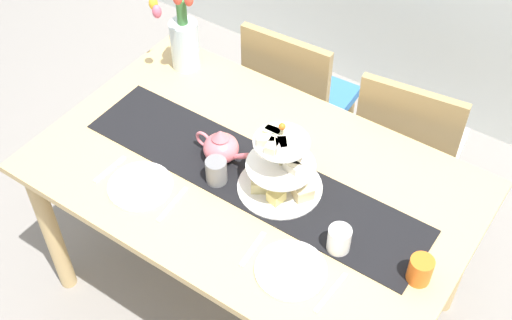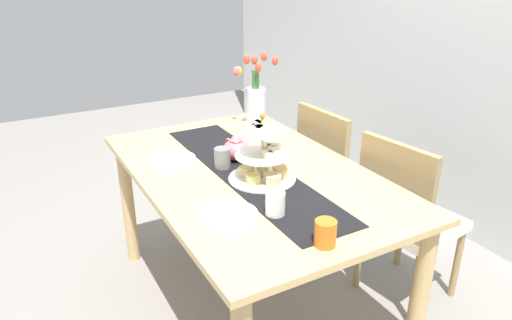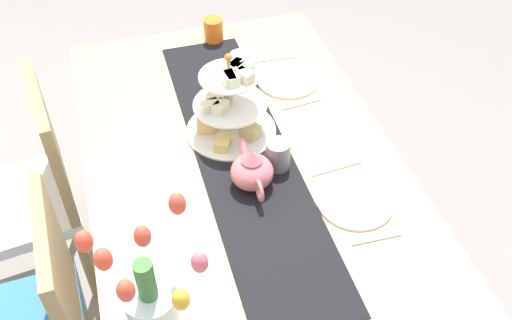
{
  "view_description": "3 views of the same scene",
  "coord_description": "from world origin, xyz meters",
  "px_view_note": "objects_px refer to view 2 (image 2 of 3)",
  "views": [
    {
      "loc": [
        0.92,
        -1.32,
        2.54
      ],
      "look_at": [
        -0.01,
        0.04,
        0.81
      ],
      "focal_mm": 46.79,
      "sensor_mm": 36.0,
      "label": 1
    },
    {
      "loc": [
        1.77,
        -0.96,
        1.68
      ],
      "look_at": [
        0.09,
        -0.01,
        0.87
      ],
      "focal_mm": 33.32,
      "sensor_mm": 36.0,
      "label": 2
    },
    {
      "loc": [
        -1.31,
        0.33,
        2.06
      ],
      "look_at": [
        -0.06,
        -0.03,
        0.8
      ],
      "focal_mm": 40.74,
      "sensor_mm": 36.0,
      "label": 3
    }
  ],
  "objects_px": {
    "fork_left": "(162,150)",
    "knife_left": "(183,170)",
    "fork_right": "(213,200)",
    "mug_orange": "(325,233)",
    "mug_white_text": "(275,204)",
    "chair_right": "(405,214)",
    "dining_table": "(250,191)",
    "dinner_plate_right": "(229,215)",
    "tulip_vase": "(255,99)",
    "dinner_plate_left": "(172,159)",
    "knife_right": "(246,233)",
    "tiered_cake_stand": "(263,158)",
    "mug_grey": "(222,158)",
    "teapot": "(236,149)",
    "chair_left": "(335,173)"
  },
  "relations": [
    {
      "from": "fork_right",
      "to": "knife_right",
      "type": "xyz_separation_m",
      "value": [
        0.29,
        0.0,
        0.0
      ]
    },
    {
      "from": "chair_right",
      "to": "mug_grey",
      "type": "height_order",
      "value": "chair_right"
    },
    {
      "from": "fork_right",
      "to": "mug_orange",
      "type": "distance_m",
      "value": 0.53
    },
    {
      "from": "dinner_plate_left",
      "to": "knife_left",
      "type": "height_order",
      "value": "dinner_plate_left"
    },
    {
      "from": "teapot",
      "to": "mug_grey",
      "type": "distance_m",
      "value": 0.11
    },
    {
      "from": "tulip_vase",
      "to": "fork_left",
      "type": "relative_size",
      "value": 2.87
    },
    {
      "from": "dining_table",
      "to": "tulip_vase",
      "type": "relative_size",
      "value": 3.64
    },
    {
      "from": "dinner_plate_left",
      "to": "teapot",
      "type": "bearing_deg",
      "value": 60.98
    },
    {
      "from": "fork_right",
      "to": "mug_white_text",
      "type": "xyz_separation_m",
      "value": [
        0.22,
        0.16,
        0.04
      ]
    },
    {
      "from": "dinner_plate_left",
      "to": "mug_white_text",
      "type": "xyz_separation_m",
      "value": [
        0.7,
        0.16,
        0.04
      ]
    },
    {
      "from": "dinner_plate_right",
      "to": "mug_grey",
      "type": "height_order",
      "value": "mug_grey"
    },
    {
      "from": "chair_right",
      "to": "mug_orange",
      "type": "relative_size",
      "value": 9.58
    },
    {
      "from": "teapot",
      "to": "fork_right",
      "type": "distance_m",
      "value": 0.43
    },
    {
      "from": "dinner_plate_left",
      "to": "mug_grey",
      "type": "distance_m",
      "value": 0.27
    },
    {
      "from": "knife_right",
      "to": "chair_left",
      "type": "bearing_deg",
      "value": 126.45
    },
    {
      "from": "knife_right",
      "to": "mug_white_text",
      "type": "distance_m",
      "value": 0.18
    },
    {
      "from": "tulip_vase",
      "to": "mug_grey",
      "type": "distance_m",
      "value": 0.68
    },
    {
      "from": "chair_left",
      "to": "mug_white_text",
      "type": "bearing_deg",
      "value": -51.26
    },
    {
      "from": "chair_right",
      "to": "teapot",
      "type": "distance_m",
      "value": 0.91
    },
    {
      "from": "knife_right",
      "to": "mug_white_text",
      "type": "height_order",
      "value": "mug_white_text"
    },
    {
      "from": "mug_grey",
      "to": "dinner_plate_left",
      "type": "bearing_deg",
      "value": -139.49
    },
    {
      "from": "fork_right",
      "to": "mug_orange",
      "type": "height_order",
      "value": "mug_orange"
    },
    {
      "from": "dinner_plate_right",
      "to": "mug_orange",
      "type": "height_order",
      "value": "mug_orange"
    },
    {
      "from": "dinner_plate_right",
      "to": "mug_white_text",
      "type": "bearing_deg",
      "value": 63.54
    },
    {
      "from": "knife_left",
      "to": "mug_white_text",
      "type": "relative_size",
      "value": 1.79
    },
    {
      "from": "dinner_plate_right",
      "to": "tulip_vase",
      "type": "bearing_deg",
      "value": 145.64
    },
    {
      "from": "tiered_cake_stand",
      "to": "mug_orange",
      "type": "xyz_separation_m",
      "value": [
        0.56,
        -0.08,
        -0.06
      ]
    },
    {
      "from": "tiered_cake_stand",
      "to": "mug_white_text",
      "type": "relative_size",
      "value": 3.2
    },
    {
      "from": "knife_left",
      "to": "knife_right",
      "type": "relative_size",
      "value": 1.0
    },
    {
      "from": "fork_left",
      "to": "knife_left",
      "type": "relative_size",
      "value": 0.88
    },
    {
      "from": "fork_left",
      "to": "dinner_plate_right",
      "type": "relative_size",
      "value": 0.65
    },
    {
      "from": "dinner_plate_left",
      "to": "mug_grey",
      "type": "relative_size",
      "value": 2.42
    },
    {
      "from": "chair_right",
      "to": "fork_left",
      "type": "height_order",
      "value": "chair_right"
    },
    {
      "from": "knife_left",
      "to": "mug_white_text",
      "type": "distance_m",
      "value": 0.58
    },
    {
      "from": "dinner_plate_right",
      "to": "mug_grey",
      "type": "relative_size",
      "value": 2.42
    },
    {
      "from": "chair_left",
      "to": "knife_right",
      "type": "bearing_deg",
      "value": -53.55
    },
    {
      "from": "chair_left",
      "to": "fork_left",
      "type": "relative_size",
      "value": 6.07
    },
    {
      "from": "tiered_cake_stand",
      "to": "mug_grey",
      "type": "distance_m",
      "value": 0.24
    },
    {
      "from": "chair_right",
      "to": "dining_table",
      "type": "bearing_deg",
      "value": -113.93
    },
    {
      "from": "mug_white_text",
      "to": "mug_orange",
      "type": "distance_m",
      "value": 0.27
    },
    {
      "from": "dinner_plate_left",
      "to": "knife_left",
      "type": "bearing_deg",
      "value": 0.0
    },
    {
      "from": "chair_right",
      "to": "tiered_cake_stand",
      "type": "distance_m",
      "value": 0.83
    },
    {
      "from": "tiered_cake_stand",
      "to": "mug_grey",
      "type": "height_order",
      "value": "tiered_cake_stand"
    },
    {
      "from": "tiered_cake_stand",
      "to": "fork_right",
      "type": "distance_m",
      "value": 0.3
    },
    {
      "from": "knife_left",
      "to": "knife_right",
      "type": "xyz_separation_m",
      "value": [
        0.62,
        0.0,
        0.0
      ]
    },
    {
      "from": "fork_left",
      "to": "knife_left",
      "type": "height_order",
      "value": "same"
    },
    {
      "from": "chair_right",
      "to": "dinner_plate_right",
      "type": "relative_size",
      "value": 3.96
    },
    {
      "from": "dinner_plate_right",
      "to": "fork_right",
      "type": "relative_size",
      "value": 1.53
    },
    {
      "from": "knife_left",
      "to": "dinner_plate_right",
      "type": "distance_m",
      "value": 0.48
    },
    {
      "from": "dining_table",
      "to": "mug_orange",
      "type": "distance_m",
      "value": 0.7
    }
  ]
}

